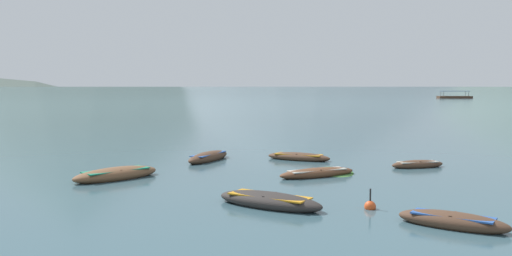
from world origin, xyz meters
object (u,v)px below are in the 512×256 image
Objects in this scene: rowboat_2 at (269,201)px; rowboat_3 at (116,174)px; rowboat_5 at (453,221)px; rowboat_0 at (299,157)px; ferry_0 at (454,97)px; rowboat_4 at (418,164)px; mooring_buoy at (370,206)px; rowboat_1 at (208,157)px; rowboat_6 at (317,173)px.

rowboat_2 is 9.11m from rowboat_3.
rowboat_0 is at bearing 102.80° from rowboat_5.
ferry_0 is (59.50, 153.94, 0.26)m from rowboat_5.
rowboat_4 is 3.66× the size of mooring_buoy.
rowboat_1 is 17.20m from rowboat_5.
rowboat_5 is 3.20m from mooring_buoy.
rowboat_6 is at bearing 68.06° from rowboat_2.
rowboat_3 is at bearing 145.22° from rowboat_5.
ferry_0 is at bearing 63.88° from rowboat_1.
rowboat_2 reaches higher than rowboat_0.
rowboat_0 is 12.27m from rowboat_2.
ferry_0 is (65.11, 151.01, 0.24)m from rowboat_2.
rowboat_2 is at bearing -39.80° from rowboat_3.
rowboat_2 reaches higher than rowboat_6.
rowboat_1 is at bearing 104.58° from rowboat_2.
rowboat_0 is 5.70m from rowboat_6.
rowboat_6 is (2.57, 6.38, -0.04)m from rowboat_2.
ferry_0 reaches higher than rowboat_5.
rowboat_3 is 0.39× the size of ferry_0.
mooring_buoy is at bearing -116.32° from rowboat_4.
rowboat_2 is (3.10, -11.91, 0.00)m from rowboat_1.
rowboat_3 is 162.10m from ferry_0.
rowboat_6 is (5.67, -5.53, -0.04)m from rowboat_1.
rowboat_3 reaches higher than rowboat_5.
rowboat_1 is 1.02× the size of rowboat_6.
rowboat_3 is 4.81× the size of mooring_buoy.
rowboat_1 reaches higher than rowboat_4.
rowboat_3 reaches higher than rowboat_4.
rowboat_1 reaches higher than rowboat_6.
rowboat_1 is 11.76m from rowboat_4.
mooring_buoy reaches higher than rowboat_5.
rowboat_0 is 0.93× the size of rowboat_1.
rowboat_1 is 4.95× the size of mooring_buoy.
rowboat_2 is at bearing -113.32° from ferry_0.
mooring_buoy is (-2.02, 2.48, -0.09)m from rowboat_5.
rowboat_1 is 154.93m from ferry_0.
rowboat_5 reaches higher than rowboat_4.
ferry_0 is at bearing 66.68° from rowboat_2.
rowboat_6 is at bearing -44.28° from rowboat_1.
rowboat_3 is 1.21× the size of rowboat_5.
mooring_buoy reaches higher than rowboat_4.
rowboat_6 is at bearing -86.33° from rowboat_0.
rowboat_5 is 165.04m from ferry_0.
rowboat_6 is 157.58m from ferry_0.
rowboat_1 is at bearing 166.32° from rowboat_4.
rowboat_5 is at bearing -59.58° from rowboat_1.
rowboat_4 is 10.68m from mooring_buoy.
rowboat_5 is at bearing -111.13° from ferry_0.
rowboat_2 is 12.35m from rowboat_4.
ferry_0 reaches higher than mooring_buoy.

